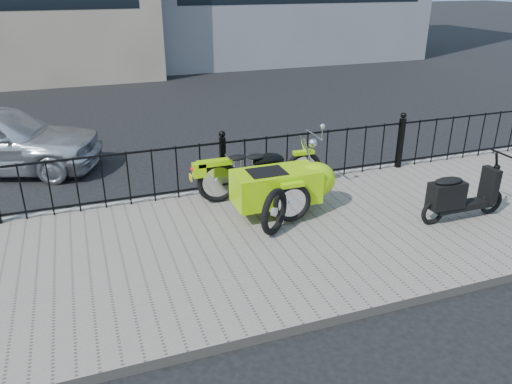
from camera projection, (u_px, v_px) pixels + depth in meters
name	position (u px, v px, depth m)	size (l,w,h in m)	color
ground	(248.00, 231.00, 7.47)	(120.00, 120.00, 0.00)	black
sidewalk	(260.00, 243.00, 7.02)	(30.00, 3.80, 0.12)	gray
curb	(222.00, 191.00, 8.69)	(30.00, 0.10, 0.12)	gray
iron_fence	(223.00, 166.00, 8.36)	(14.11, 0.11, 1.08)	black
motorcycle_sidecar	(283.00, 181.00, 7.71)	(2.28, 1.47, 0.98)	black
scooter	(459.00, 196.00, 7.41)	(1.48, 0.43, 1.00)	black
spare_tire	(274.00, 212.00, 7.02)	(0.68, 0.68, 0.10)	black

